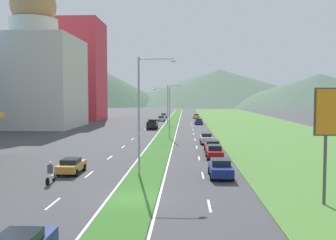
{
  "coord_description": "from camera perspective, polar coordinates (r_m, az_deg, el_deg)",
  "views": [
    {
      "loc": [
        3.56,
        -25.29,
        7.01
      ],
      "look_at": [
        1.11,
        27.08,
        3.72
      ],
      "focal_mm": 40.32,
      "sensor_mm": 36.0,
      "label": 1
    }
  ],
  "objects": [
    {
      "name": "grass_median",
      "position": [
        85.65,
        0.29,
        -1.08
      ],
      "size": [
        3.2,
        240.0,
        0.06
      ],
      "primitive_type": "cube",
      "color": "#387028",
      "rests_on": "ground_plane"
    },
    {
      "name": "lane_dash_right_5",
      "position": [
        52.24,
        4.36,
        -4.12
      ],
      "size": [
        0.16,
        2.8,
        0.01
      ],
      "primitive_type": "cube",
      "color": "silver",
      "rests_on": "ground_plane"
    },
    {
      "name": "lane_dash_right_4",
      "position": [
        43.06,
        4.72,
        -5.78
      ],
      "size": [
        0.16,
        2.8,
        0.01
      ],
      "primitive_type": "cube",
      "color": "silver",
      "rests_on": "ground_plane"
    },
    {
      "name": "car_0",
      "position": [
        123.52,
        -0.64,
        0.69
      ],
      "size": [
        1.94,
        4.31,
        1.47
      ],
      "rotation": [
        0.0,
        0.0,
        1.57
      ],
      "color": "#B2B2B7",
      "rests_on": "ground_plane"
    },
    {
      "name": "car_7",
      "position": [
        94.66,
        4.66,
        -0.22
      ],
      "size": [
        1.94,
        4.17,
        1.39
      ],
      "rotation": [
        0.0,
        0.0,
        -1.57
      ],
      "color": "navy",
      "rests_on": "ground_plane"
    },
    {
      "name": "edge_line_median_right",
      "position": [
        85.59,
        1.46,
        -1.1
      ],
      "size": [
        0.16,
        240.0,
        0.01
      ],
      "primitive_type": "cube",
      "color": "silver",
      "rests_on": "ground_plane"
    },
    {
      "name": "car_6",
      "position": [
        35.62,
        -14.4,
        -6.7
      ],
      "size": [
        1.88,
        4.08,
        1.37
      ],
      "rotation": [
        0.0,
        0.0,
        1.57
      ],
      "color": "#C6842D",
      "rests_on": "ground_plane"
    },
    {
      "name": "car_3",
      "position": [
        120.81,
        4.28,
        0.6
      ],
      "size": [
        1.95,
        4.72,
        1.35
      ],
      "rotation": [
        0.0,
        0.0,
        -1.57
      ],
      "color": "yellow",
      "rests_on": "ground_plane"
    },
    {
      "name": "lane_dash_left_7",
      "position": [
        71.21,
        -4.32,
        -2.06
      ],
      "size": [
        0.16,
        2.8,
        0.01
      ],
      "primitive_type": "cube",
      "color": "silver",
      "rests_on": "ground_plane"
    },
    {
      "name": "car_1",
      "position": [
        107.05,
        -1.01,
        0.23
      ],
      "size": [
        1.98,
        4.12,
        1.44
      ],
      "rotation": [
        0.0,
        0.0,
        1.57
      ],
      "color": "#B2B2B7",
      "rests_on": "ground_plane"
    },
    {
      "name": "car_2",
      "position": [
        48.07,
        6.76,
        -3.93
      ],
      "size": [
        2.02,
        4.69,
        1.42
      ],
      "rotation": [
        0.0,
        0.0,
        -1.57
      ],
      "color": "maroon",
      "rests_on": "ground_plane"
    },
    {
      "name": "lane_dash_left_6",
      "position": [
        62.05,
        -5.37,
        -2.9
      ],
      "size": [
        0.16,
        2.8,
        0.01
      ],
      "primitive_type": "cube",
      "color": "silver",
      "rests_on": "ground_plane"
    },
    {
      "name": "grass_verge_right",
      "position": [
        87.25,
        13.93,
        -1.1
      ],
      "size": [
        24.0,
        240.0,
        0.06
      ],
      "primitive_type": "cube",
      "color": "#518438",
      "rests_on": "ground_plane"
    },
    {
      "name": "lane_dash_right_8",
      "position": [
        79.95,
        3.77,
        -1.44
      ],
      "size": [
        0.16,
        2.8,
        0.01
      ],
      "primitive_type": "cube",
      "color": "silver",
      "rests_on": "ground_plane"
    },
    {
      "name": "lane_dash_left_2",
      "position": [
        26.34,
        -17.0,
        -11.99
      ],
      "size": [
        0.16,
        2.8,
        0.01
      ],
      "primitive_type": "cube",
      "color": "silver",
      "rests_on": "ground_plane"
    },
    {
      "name": "midrise_colored",
      "position": [
        116.94,
        -13.66,
        7.27
      ],
      "size": [
        15.39,
        15.39,
        29.41
      ],
      "primitive_type": "cube",
      "color": "#D83847",
      "rests_on": "ground_plane"
    },
    {
      "name": "lane_dash_right_10",
      "position": [
        98.47,
        3.57,
        -0.49
      ],
      "size": [
        0.16,
        2.8,
        0.01
      ],
      "primitive_type": "cube",
      "color": "silver",
      "rests_on": "ground_plane"
    },
    {
      "name": "lane_dash_right_7",
      "position": [
        70.7,
        3.92,
        -2.1
      ],
      "size": [
        0.16,
        2.8,
        0.01
      ],
      "primitive_type": "cube",
      "color": "silver",
      "rests_on": "ground_plane"
    },
    {
      "name": "edge_line_median_left",
      "position": [
        85.74,
        -0.88,
        -1.09
      ],
      "size": [
        0.16,
        240.0,
        0.01
      ],
      "primitive_type": "cube",
      "color": "silver",
      "rests_on": "ground_plane"
    },
    {
      "name": "domed_building",
      "position": [
        91.02,
        -19.5,
        6.98
      ],
      "size": [
        19.25,
        19.25,
        32.38
      ],
      "color": "beige",
      "rests_on": "ground_plane"
    },
    {
      "name": "lane_dash_right_2",
      "position": [
        24.93,
        6.27,
        -12.75
      ],
      "size": [
        0.16,
        2.8,
        0.01
      ],
      "primitive_type": "cube",
      "color": "silver",
      "rests_on": "ground_plane"
    },
    {
      "name": "lane_dash_left_5",
      "position": [
        52.93,
        -6.78,
        -4.04
      ],
      "size": [
        0.16,
        2.8,
        0.01
      ],
      "primitive_type": "cube",
      "color": "silver",
      "rests_on": "ground_plane"
    },
    {
      "name": "car_4",
      "position": [
        33.27,
        7.95,
        -7.21
      ],
      "size": [
        2.0,
        4.38,
        1.57
      ],
      "rotation": [
        0.0,
        0.0,
        -1.57
      ],
      "color": "navy",
      "rests_on": "ground_plane"
    },
    {
      "name": "lane_dash_right_6",
      "position": [
        61.46,
        4.1,
        -2.96
      ],
      "size": [
        0.16,
        2.8,
        0.01
      ],
      "primitive_type": "cube",
      "color": "silver",
      "rests_on": "ground_plane"
    },
    {
      "name": "street_lamp_mid",
      "position": [
        62.4,
        -0.11,
        1.73
      ],
      "size": [
        2.98,
        0.41,
        8.57
      ],
      "color": "#99999E",
      "rests_on": "ground_plane"
    },
    {
      "name": "lane_dash_left_9",
      "position": [
        89.61,
        -2.88,
        -0.89
      ],
      "size": [
        0.16,
        2.8,
        0.01
      ],
      "primitive_type": "cube",
      "color": "silver",
      "rests_on": "ground_plane"
    },
    {
      "name": "lane_dash_right_9",
      "position": [
        89.21,
        3.66,
        -0.92
      ],
      "size": [
        0.16,
        2.8,
        0.01
      ],
      "primitive_type": "cube",
      "color": "silver",
      "rests_on": "ground_plane"
    },
    {
      "name": "pickup_truck_0",
      "position": [
        81.35,
        -2.38,
        -0.66
      ],
      "size": [
        2.18,
        5.4,
        2.0
      ],
      "rotation": [
        0.0,
        0.0,
        1.57
      ],
      "color": "black",
      "rests_on": "ground_plane"
    },
    {
      "name": "hill_far_center",
      "position": [
        325.76,
        7.83,
        4.95
      ],
      "size": [
        199.22,
        199.22,
        29.81
      ],
      "primitive_type": "cone",
      "color": "#516B56",
      "rests_on": "ground_plane"
    },
    {
      "name": "car_9",
      "position": [
        56.36,
        5.82,
        -2.77
      ],
      "size": [
        1.87,
        4.53,
        1.54
      ],
      "rotation": [
        0.0,
        0.0,
        -1.57
      ],
      "color": "#B2B2B7",
      "rests_on": "ground_plane"
    },
    {
      "name": "hill_far_right",
      "position": [
        275.18,
        21.91,
        4.2
      ],
      "size": [
        143.43,
        143.43,
        22.28
      ],
      "primitive_type": "cone",
      "color": "#516B56",
      "rests_on": "ground_plane"
    },
    {
      "name": "street_lamp_far",
      "position": [
        91.84,
        0.16,
        2.72
      ],
      "size": [
        3.33,
        0.28,
        9.73
      ],
      "color": "#99999E",
      "rests_on": "ground_plane"
    },
    {
      "name": "lane_dash_right_3",
      "position": [
        33.93,
        5.28,
        -8.34
      ],
      "size": [
        0.16,
        2.8,
        0.01
      ],
      "primitive_type": "cube",
      "color": "silver",
      "rests_on": "ground_plane"
    },
    {
      "name": "hill_far_left",
      "position": [
        300.78,
        -14.81,
        6.01
      ],
      "size": [
        157.55,
        157.55,
        40.62
      ],
      "primitive_type": "cone",
      "color": "#47664C",
      "rests_on": "ground_plane"
    },
    {
      "name": "car_8",
      "position": [
        42.94,
        7.03,
        -4.79
      ],
      "size": [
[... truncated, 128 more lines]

